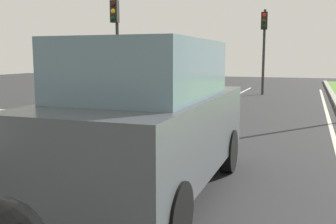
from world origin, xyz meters
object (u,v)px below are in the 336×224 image
car_suv_ahead (150,118)px  traffic_light_overhead_left (116,31)px  car_hatchback_far (123,96)px  traffic_light_far_median (264,36)px

car_suv_ahead → traffic_light_overhead_left: (-5.57, 9.75, 1.93)m
car_suv_ahead → traffic_light_overhead_left: traffic_light_overhead_left is taller
car_hatchback_far → traffic_light_far_median: 11.54m
traffic_light_overhead_left → car_hatchback_far: bearing=-60.7°
car_suv_ahead → car_hatchback_far: car_suv_ahead is taller
car_suv_ahead → car_hatchback_far: 6.19m
car_hatchback_far → traffic_light_overhead_left: size_ratio=0.83×
car_suv_ahead → traffic_light_far_median: bearing=90.3°
traffic_light_overhead_left → traffic_light_far_median: bearing=50.8°
traffic_light_overhead_left → traffic_light_far_median: traffic_light_overhead_left is taller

